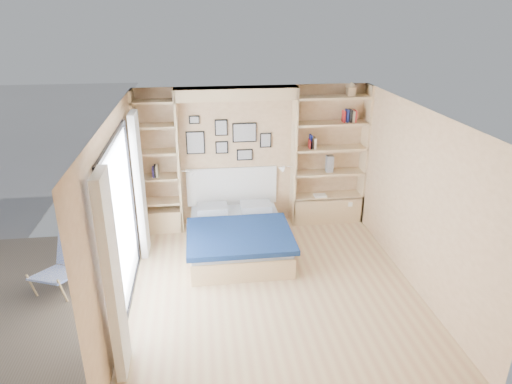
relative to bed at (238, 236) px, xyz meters
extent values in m
plane|color=tan|center=(0.39, -1.14, -0.27)|extent=(4.50, 4.50, 0.00)
plane|color=tan|center=(0.39, 1.11, 0.98)|extent=(4.00, 0.00, 4.00)
plane|color=tan|center=(0.39, -3.39, 0.98)|extent=(4.00, 0.00, 4.00)
plane|color=tan|center=(-1.61, -1.14, 0.98)|extent=(0.00, 4.50, 4.50)
plane|color=tan|center=(2.39, -1.14, 0.98)|extent=(0.00, 4.50, 4.50)
plane|color=white|center=(0.39, -1.14, 2.23)|extent=(4.50, 4.50, 0.00)
cube|color=tan|center=(-0.91, 0.93, 0.98)|extent=(0.04, 0.35, 2.50)
cube|color=tan|center=(1.09, 0.93, 0.98)|extent=(0.04, 0.35, 2.50)
cube|color=tan|center=(0.09, 0.93, 2.13)|extent=(2.00, 0.35, 0.20)
cube|color=tan|center=(2.37, 0.93, 0.98)|extent=(0.04, 0.35, 2.50)
cube|color=tan|center=(-1.59, 0.93, 0.98)|extent=(0.04, 0.35, 2.50)
cube|color=tan|center=(1.74, 0.93, -0.02)|extent=(1.30, 0.35, 0.50)
cube|color=tan|center=(-1.26, 0.93, -0.07)|extent=(0.70, 0.35, 0.40)
cube|color=black|center=(-1.58, -1.14, 1.96)|extent=(0.04, 2.08, 0.06)
cube|color=black|center=(-1.58, -1.14, -0.24)|extent=(0.04, 2.08, 0.06)
cube|color=black|center=(-1.58, -2.16, 0.83)|extent=(0.04, 0.06, 2.20)
cube|color=black|center=(-1.58, -0.12, 0.83)|extent=(0.04, 0.06, 2.20)
cube|color=silver|center=(-1.59, -1.14, 0.85)|extent=(0.01, 2.00, 2.20)
cube|color=white|center=(-1.49, -2.44, 0.88)|extent=(0.10, 0.45, 2.30)
cube|color=white|center=(-1.49, 0.16, 0.88)|extent=(0.10, 0.45, 2.30)
cube|color=tan|center=(1.74, 0.93, 0.23)|extent=(1.30, 0.35, 0.04)
cube|color=tan|center=(1.74, 0.93, 0.68)|extent=(1.30, 0.35, 0.04)
cube|color=tan|center=(1.74, 0.93, 1.13)|extent=(1.30, 0.35, 0.04)
cube|color=tan|center=(1.74, 0.93, 1.58)|extent=(1.30, 0.35, 0.04)
cube|color=tan|center=(1.74, 0.93, 2.03)|extent=(1.30, 0.35, 0.04)
cube|color=tan|center=(-1.26, 0.93, 0.28)|extent=(0.70, 0.35, 0.04)
cube|color=tan|center=(-1.26, 0.93, 0.73)|extent=(0.70, 0.35, 0.04)
cube|color=tan|center=(-1.26, 0.93, 1.18)|extent=(0.70, 0.35, 0.04)
cube|color=tan|center=(-1.26, 0.93, 1.63)|extent=(0.70, 0.35, 0.04)
cube|color=tan|center=(-1.26, 0.93, 2.03)|extent=(0.70, 0.35, 0.04)
cube|color=tan|center=(0.00, -0.02, -0.10)|extent=(1.52, 1.89, 0.33)
cube|color=#9CA3AA|center=(0.00, -0.02, 0.12)|extent=(1.48, 1.85, 0.10)
cube|color=#0E2149|center=(0.00, -0.34, 0.19)|extent=(1.62, 1.33, 0.08)
cube|color=#9CA3AA|center=(-0.38, 0.63, 0.23)|extent=(0.52, 0.38, 0.12)
cube|color=#9CA3AA|center=(0.38, 0.63, 0.23)|extent=(0.52, 0.38, 0.12)
cube|color=white|center=(0.00, 1.08, 0.45)|extent=(1.62, 0.04, 0.70)
cube|color=black|center=(-0.61, 1.08, 1.28)|extent=(0.32, 0.02, 0.40)
cube|color=gray|center=(-0.61, 1.07, 1.28)|extent=(0.28, 0.01, 0.36)
cube|color=black|center=(-0.16, 1.08, 1.53)|extent=(0.22, 0.02, 0.28)
cube|color=gray|center=(-0.16, 1.07, 1.53)|extent=(0.18, 0.01, 0.24)
cube|color=black|center=(-0.16, 1.08, 1.18)|extent=(0.22, 0.02, 0.22)
cube|color=gray|center=(-0.16, 1.07, 1.18)|extent=(0.18, 0.01, 0.18)
cube|color=black|center=(0.24, 1.08, 1.43)|extent=(0.42, 0.02, 0.34)
cube|color=gray|center=(0.24, 1.07, 1.43)|extent=(0.38, 0.01, 0.30)
cube|color=black|center=(0.24, 1.08, 1.03)|extent=(0.28, 0.02, 0.20)
cube|color=gray|center=(0.24, 1.07, 1.03)|extent=(0.24, 0.01, 0.16)
cube|color=black|center=(0.61, 1.08, 1.28)|extent=(0.20, 0.02, 0.26)
cube|color=gray|center=(0.61, 1.07, 1.28)|extent=(0.16, 0.01, 0.22)
cube|color=black|center=(-0.61, 1.08, 1.68)|extent=(0.18, 0.02, 0.14)
cube|color=gray|center=(-0.61, 1.07, 1.68)|extent=(0.14, 0.01, 0.10)
cylinder|color=silver|center=(-0.77, 0.86, 0.85)|extent=(0.20, 0.02, 0.02)
cone|color=white|center=(-0.67, 0.86, 0.83)|extent=(0.13, 0.12, 0.15)
cylinder|color=silver|center=(0.95, 0.86, 0.85)|extent=(0.20, 0.02, 0.02)
cone|color=white|center=(0.85, 0.86, 0.83)|extent=(0.13, 0.12, 0.15)
cube|color=#A51E1E|center=(1.36, 0.93, 1.23)|extent=(0.02, 0.15, 0.16)
cube|color=navy|center=(1.38, 0.93, 1.28)|extent=(0.03, 0.15, 0.24)
cube|color=black|center=(1.38, 0.93, 1.25)|extent=(0.03, 0.15, 0.20)
cube|color=beige|center=(1.45, 0.93, 1.25)|extent=(0.04, 0.15, 0.19)
cube|color=#A51E1E|center=(1.94, 0.93, 1.70)|extent=(0.02, 0.15, 0.20)
cube|color=navy|center=(2.00, 0.93, 1.71)|extent=(0.03, 0.15, 0.22)
cube|color=black|center=(2.06, 0.93, 1.71)|extent=(0.03, 0.15, 0.21)
cube|color=tan|center=(2.10, 0.93, 1.70)|extent=(0.04, 0.15, 0.19)
cube|color=#A51E1E|center=(2.14, 0.93, 1.70)|extent=(0.03, 0.15, 0.20)
cube|color=navy|center=(-1.35, 0.93, 0.84)|extent=(0.02, 0.15, 0.17)
cube|color=black|center=(-1.32, 0.93, 0.86)|extent=(0.03, 0.15, 0.20)
cube|color=#BFB28C|center=(-1.28, 0.93, 0.86)|extent=(0.03, 0.15, 0.21)
cube|color=tan|center=(2.04, 0.93, 2.13)|extent=(0.13, 0.13, 0.15)
cone|color=tan|center=(2.04, 0.93, 2.24)|extent=(0.20, 0.20, 0.08)
cube|color=slate|center=(1.74, 0.93, 0.85)|extent=(0.12, 0.12, 0.30)
cube|color=white|center=(1.59, 0.88, 0.27)|extent=(0.22, 0.16, 0.03)
cube|color=#736455|center=(-3.21, -1.14, -0.27)|extent=(3.20, 4.00, 0.05)
cylinder|color=tan|center=(-2.88, -0.99, -0.05)|extent=(0.08, 0.14, 0.43)
cylinder|color=tan|center=(-2.44, -1.17, -0.05)|extent=(0.08, 0.14, 0.43)
cylinder|color=tan|center=(-2.65, -0.44, 0.06)|extent=(0.16, 0.33, 0.70)
cylinder|color=tan|center=(-2.21, -0.62, 0.06)|extent=(0.16, 0.33, 0.70)
cube|color=#3E5AC2|center=(-2.58, -0.88, 0.04)|extent=(0.68, 0.73, 0.15)
cube|color=#3E5AC2|center=(-2.42, -0.50, 0.28)|extent=(0.54, 0.40, 0.57)
camera|label=1|loc=(-0.55, -6.56, 3.45)|focal=32.00mm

